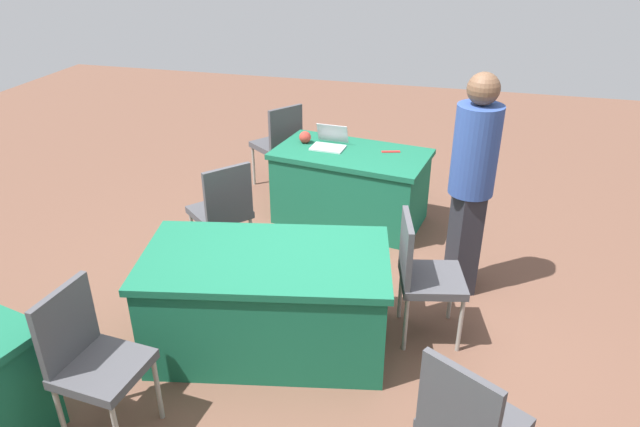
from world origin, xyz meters
TOP-DOWN VIEW (x-y plane):
  - ground_plane at (0.00, 0.00)m, footprint 14.40×14.40m
  - table_foreground at (0.19, -1.74)m, footprint 1.57×1.02m
  - table_back_left at (0.36, 0.28)m, footprint 1.81×1.22m
  - chair_tucked_left at (1.12, -2.32)m, footprint 0.62×0.62m
  - chair_tucked_right at (-0.67, -0.10)m, footprint 0.53×0.53m
  - chair_aisle at (-1.02, 1.20)m, footprint 0.60×0.60m
  - chair_by_pillar at (1.06, -0.62)m, footprint 0.62×0.62m
  - chair_back_row at (1.04, 1.29)m, footprint 0.48×0.48m
  - person_presenter at (-0.93, -0.79)m, footprint 0.44×0.44m
  - laptop_silver at (0.43, -1.82)m, footprint 0.34×0.32m
  - yarn_ball at (0.69, -1.87)m, footprint 0.12×0.12m
  - scissors_red at (-0.18, -1.83)m, footprint 0.18×0.09m

SIDE VIEW (x-z plane):
  - ground_plane at x=0.00m, z-range 0.00..0.00m
  - table_foreground at x=0.19m, z-range 0.00..0.74m
  - table_back_left at x=0.36m, z-range 0.00..0.74m
  - chair_aisle at x=-1.02m, z-range 0.07..1.01m
  - chair_tucked_right at x=-0.67m, z-range 0.07..1.02m
  - chair_tucked_left at x=1.12m, z-range 0.08..1.05m
  - chair_back_row at x=1.04m, z-range 0.08..1.05m
  - chair_by_pillar at x=1.06m, z-range 0.08..1.06m
  - scissors_red at x=-0.18m, z-range 0.74..0.75m
  - laptop_silver at x=0.43m, z-range 0.67..0.88m
  - yarn_ball at x=0.69m, z-range 0.74..0.86m
  - person_presenter at x=-0.93m, z-range 0.11..1.91m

